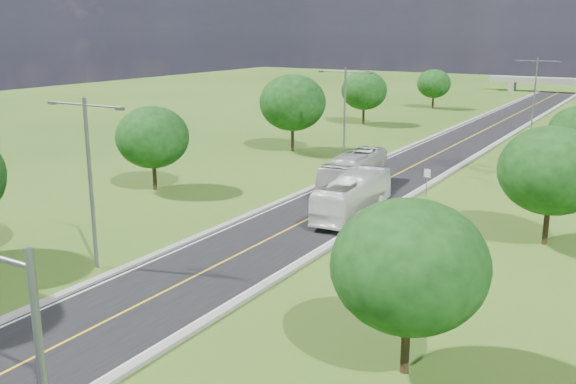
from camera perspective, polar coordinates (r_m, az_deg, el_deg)
name	(u,v)px	position (r m, az deg, el deg)	size (l,w,h in m)	color
ground	(446,150)	(77.30, 13.90, 3.68)	(260.00, 260.00, 0.00)	#2D5417
road	(461,142)	(82.97, 15.15, 4.32)	(8.00, 150.00, 0.06)	black
curb_left	(428,138)	(84.19, 12.37, 4.68)	(0.50, 150.00, 0.22)	gray
curb_right	(496,144)	(81.92, 18.01, 4.05)	(0.50, 150.00, 0.22)	gray
speed_limit_sign	(427,178)	(54.87, 12.26, 1.24)	(0.55, 0.09, 2.40)	slate
overpass	(560,82)	(154.79, 23.00, 9.01)	(30.00, 3.00, 3.20)	gray
streetlight_near_left	(89,169)	(38.28, -17.24, 1.97)	(5.90, 0.25, 10.00)	slate
streetlight_mid_left	(345,109)	(64.73, 5.06, 7.37)	(5.90, 0.25, 10.00)	slate
streetlight_far_right	(535,89)	(92.53, 21.10, 8.55)	(5.90, 0.25, 10.00)	slate
tree_lb	(153,137)	(56.55, -11.95, 4.78)	(6.30, 6.30, 7.33)	black
tree_lc	(293,103)	(73.39, 0.41, 7.95)	(7.56, 7.56, 8.79)	black
tree_ld	(364,90)	(95.60, 6.79, 8.96)	(6.72, 6.72, 7.82)	black
tree_le	(434,84)	(117.06, 12.84, 9.37)	(5.88, 5.88, 6.84)	black
tree_ra	(409,266)	(25.83, 10.73, -6.48)	(6.30, 6.30, 7.33)	black
tree_rb	(552,171)	(44.10, 22.40, 1.78)	(6.72, 6.72, 7.82)	black
bus_outbound	(353,195)	(48.32, 5.81, -0.30)	(2.55, 10.88, 3.03)	white
bus_inbound	(354,172)	(55.96, 5.87, 1.77)	(2.64, 11.27, 3.14)	silver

